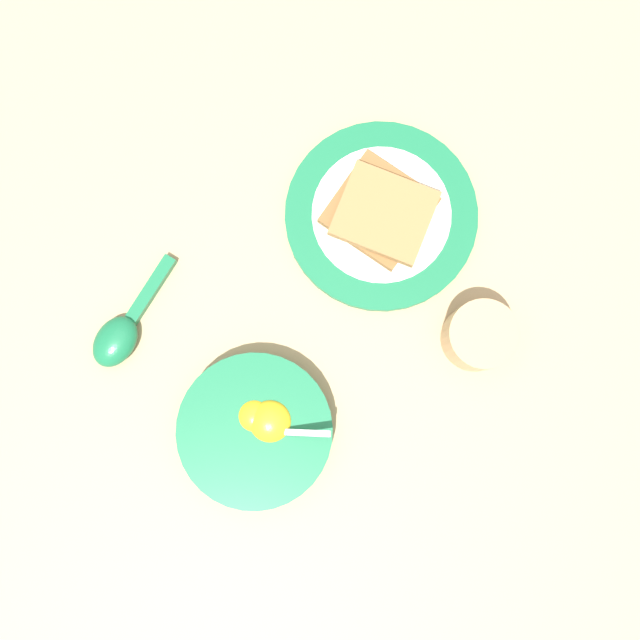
# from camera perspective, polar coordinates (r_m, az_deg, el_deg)

# --- Properties ---
(ground_plane) EXTENTS (3.00, 3.00, 0.00)m
(ground_plane) POSITION_cam_1_polar(r_m,az_deg,el_deg) (0.88, -2.78, -0.13)
(ground_plane) COLOR tan
(egg_bowl) EXTENTS (0.17, 0.17, 0.07)m
(egg_bowl) POSITION_cam_1_polar(r_m,az_deg,el_deg) (0.86, -4.89, -8.34)
(egg_bowl) COLOR #196B42
(egg_bowl) RESTS_ON ground_plane
(toast_plate) EXTENTS (0.23, 0.23, 0.01)m
(toast_plate) POSITION_cam_1_polar(r_m,az_deg,el_deg) (0.90, 4.68, 7.94)
(toast_plate) COLOR #196B42
(toast_plate) RESTS_ON ground_plane
(toast_sandwich) EXTENTS (0.12, 0.11, 0.03)m
(toast_sandwich) POSITION_cam_1_polar(r_m,az_deg,el_deg) (0.88, 4.72, 8.21)
(toast_sandwich) COLOR brown
(toast_sandwich) RESTS_ON toast_plate
(soup_spoon) EXTENTS (0.05, 0.15, 0.03)m
(soup_spoon) POSITION_cam_1_polar(r_m,az_deg,el_deg) (0.90, -14.90, -0.94)
(soup_spoon) COLOR #196B42
(soup_spoon) RESTS_ON ground_plane
(drinking_cup) EXTENTS (0.08, 0.08, 0.06)m
(drinking_cup) POSITION_cam_1_polar(r_m,az_deg,el_deg) (0.87, 12.04, -1.20)
(drinking_cup) COLOR tan
(drinking_cup) RESTS_ON ground_plane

